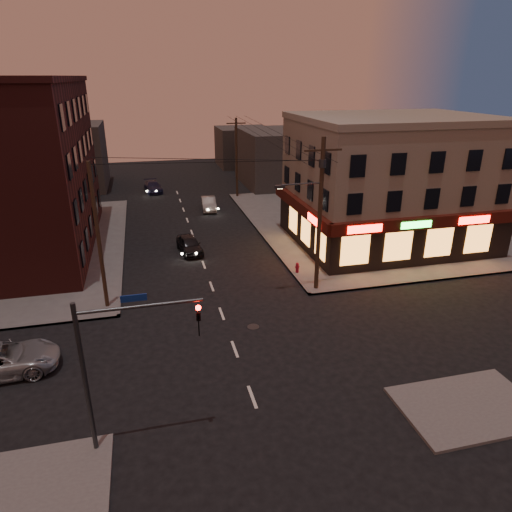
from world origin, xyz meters
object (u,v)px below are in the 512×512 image
object	(u,v)px
sedan_near	(189,244)
fire_hydrant	(297,267)
sedan_far	(153,187)
sedan_mid	(209,204)

from	to	relation	value
sedan_near	fire_hydrant	bearing A→B (deg)	-49.05
sedan_near	fire_hydrant	distance (m)	9.56
sedan_near	fire_hydrant	world-z (taller)	sedan_near
sedan_near	fire_hydrant	xyz separation A→B (m)	(7.14, -6.35, -0.12)
sedan_far	fire_hydrant	bearing A→B (deg)	-79.00
sedan_mid	sedan_far	distance (m)	11.27
fire_hydrant	sedan_far	bearing A→B (deg)	107.98
sedan_far	sedan_near	bearing A→B (deg)	-91.53
sedan_near	sedan_mid	size ratio (longest dim) A/B	0.96
sedan_mid	sedan_far	xyz separation A→B (m)	(-5.53, 9.82, -0.03)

